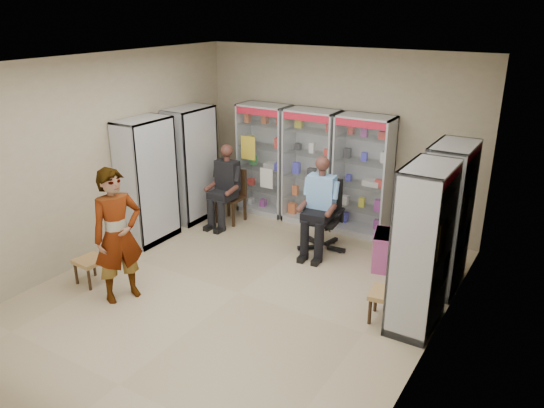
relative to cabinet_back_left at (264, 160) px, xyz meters
The scene contains 18 objects.
floor 3.18m from the cabinet_back_left, 64.54° to the right, with size 6.00×6.00×0.00m, color tan.
room_shell 3.18m from the cabinet_back_left, 64.54° to the right, with size 5.02×6.02×3.01m.
cabinet_back_left is the anchor object (origin of this frame).
cabinet_back_mid 0.95m from the cabinet_back_left, ahead, with size 0.90×0.50×2.00m, color #ABACB2.
cabinet_back_right 1.90m from the cabinet_back_left, ahead, with size 0.90×0.50×2.00m, color #9EA2A5.
cabinet_right_far 3.71m from the cabinet_back_left, 17.75° to the right, with size 0.50×0.90×2.00m, color #ADB0B5.
cabinet_right_near 4.18m from the cabinet_back_left, 32.28° to the right, with size 0.50×0.90×2.00m, color silver.
cabinet_left_far 1.32m from the cabinet_back_left, 135.00° to the right, with size 0.50×0.90×2.00m, color #A6A9AD.
cabinet_left_near 2.23m from the cabinet_back_left, 114.61° to the right, with size 0.50×0.90×2.00m, color silver.
wooden_chair 0.94m from the cabinet_back_left, 108.90° to the right, with size 0.42×0.42×0.94m, color black.
seated_customer 0.88m from the cabinet_back_left, 107.77° to the right, with size 0.44×0.60×1.34m, color black, non-canonical shape.
office_chair 1.93m from the cabinet_back_left, 29.39° to the right, with size 0.62×0.62×1.13m, color black.
seated_shopkeeper 1.93m from the cabinet_back_left, 30.70° to the right, with size 0.47×0.66×1.44m, color #6B90D3, non-canonical shape.
pink_trunk 3.07m from the cabinet_back_left, 18.91° to the right, with size 0.56×0.54×0.54m, color #9F3F7C.
tea_glass 3.03m from the cabinet_back_left, 18.13° to the right, with size 0.07×0.07×0.09m, color #5F2B08.
woven_stool_a 4.04m from the cabinet_back_left, 36.15° to the right, with size 0.39×0.39×0.39m, color #A08443.
woven_stool_b 3.70m from the cabinet_back_left, 99.58° to the right, with size 0.37×0.37×0.37m, color #93623E.
standing_man 3.60m from the cabinet_back_left, 89.11° to the right, with size 0.65×0.42×1.77m, color #9A999C.
Camera 1 is at (3.62, -5.10, 3.63)m, focal length 35.00 mm.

